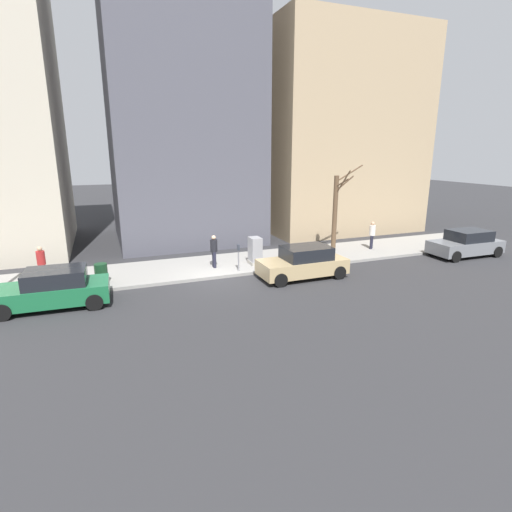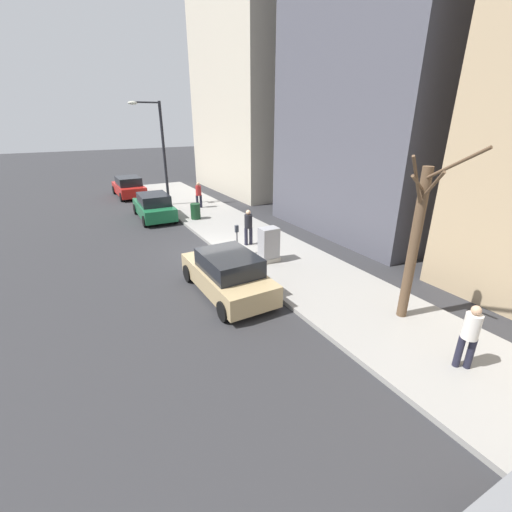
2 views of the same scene
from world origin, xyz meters
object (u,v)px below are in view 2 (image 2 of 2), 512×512
(pedestrian_near_meter, at_px, (470,333))
(pedestrian_far_corner, at_px, (199,194))
(parked_car_tan, at_px, (228,274))
(streetlamp, at_px, (159,146))
(pedestrian_midblock, at_px, (248,225))
(parking_meter, at_px, (237,237))
(bare_tree, at_px, (415,241))
(utility_box, at_px, (269,245))
(office_tower_right, at_px, (278,49))
(parked_car_red, at_px, (129,187))
(parked_car_green, at_px, (154,207))
(trash_bin, at_px, (195,211))
(office_block_center, at_px, (406,44))

(pedestrian_near_meter, relative_size, pedestrian_far_corner, 1.00)
(parked_car_tan, bearing_deg, streetlamp, 82.85)
(pedestrian_near_meter, bearing_deg, pedestrian_midblock, -44.34)
(parking_meter, relative_size, bare_tree, 0.27)
(parked_car_tan, relative_size, pedestrian_midblock, 2.54)
(parked_car_tan, relative_size, utility_box, 2.95)
(parked_car_tan, distance_m, pedestrian_far_corner, 11.99)
(parking_meter, xyz_separation_m, office_tower_right, (10.45, 13.40, 9.65))
(parked_car_red, xyz_separation_m, streetlamp, (1.47, -4.65, 3.28))
(parked_car_green, relative_size, utility_box, 2.98)
(parking_meter, distance_m, pedestrian_near_meter, 9.16)
(parked_car_red, bearing_deg, parked_car_green, -89.95)
(utility_box, bearing_deg, parked_car_red, 98.54)
(parked_car_red, bearing_deg, trash_bin, -77.91)
(parked_car_red, bearing_deg, pedestrian_midblock, -80.35)
(parked_car_green, distance_m, pedestrian_near_meter, 17.43)
(parked_car_red, bearing_deg, pedestrian_near_meter, -83.70)
(pedestrian_near_meter, distance_m, office_tower_right, 25.99)
(parked_car_green, distance_m, parking_meter, 8.27)
(parking_meter, height_order, streetlamp, streetlamp)
(parked_car_red, bearing_deg, pedestrian_far_corner, -64.62)
(parked_car_red, relative_size, office_block_center, 0.24)
(pedestrian_near_meter, distance_m, pedestrian_midblock, 10.00)
(pedestrian_midblock, height_order, office_block_center, office_block_center)
(streetlamp, bearing_deg, pedestrian_near_meter, -85.24)
(pedestrian_far_corner, bearing_deg, parked_car_tan, -88.72)
(pedestrian_near_meter, bearing_deg, pedestrian_far_corner, -47.09)
(parked_car_red, xyz_separation_m, pedestrian_near_meter, (3.11, -24.40, 0.35))
(parked_car_green, xyz_separation_m, utility_box, (2.36, -9.34, 0.11))
(parking_meter, height_order, pedestrian_near_meter, pedestrian_near_meter)
(parked_car_tan, distance_m, pedestrian_midblock, 4.59)
(streetlamp, bearing_deg, parked_car_red, 107.54)
(office_block_center, relative_size, office_tower_right, 0.84)
(pedestrian_near_meter, bearing_deg, office_block_center, -86.63)
(parked_car_tan, relative_size, parked_car_red, 1.00)
(pedestrian_far_corner, relative_size, office_tower_right, 0.08)
(office_block_center, height_order, office_tower_right, office_tower_right)
(parked_car_green, xyz_separation_m, pedestrian_midblock, (2.57, -7.18, 0.35))
(parked_car_tan, distance_m, office_block_center, 14.38)
(trash_bin, bearing_deg, pedestrian_far_corner, 65.01)
(parked_car_green, distance_m, trash_bin, 2.64)
(bare_tree, bearing_deg, pedestrian_near_meter, -106.03)
(streetlamp, height_order, office_tower_right, office_tower_right)
(trash_bin, bearing_deg, office_block_center, -31.98)
(bare_tree, xyz_separation_m, office_tower_right, (8.33, 20.22, 8.09))
(parked_car_tan, xyz_separation_m, office_block_center, (11.30, 3.35, 8.24))
(office_block_center, bearing_deg, parked_car_red, 127.36)
(streetlamp, xyz_separation_m, bare_tree, (2.28, -17.52, -1.48))
(parking_meter, bearing_deg, trash_bin, 85.95)
(parked_car_tan, bearing_deg, pedestrian_far_corner, 73.39)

